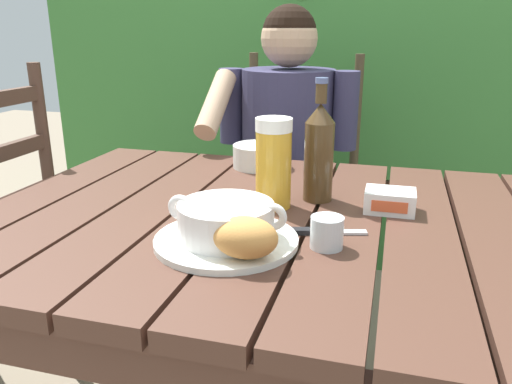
% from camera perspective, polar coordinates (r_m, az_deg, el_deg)
% --- Properties ---
extents(dining_table, '(1.29, 0.93, 0.73)m').
position_cam_1_polar(dining_table, '(1.10, 2.43, -6.91)').
color(dining_table, '#4A2D22').
rests_on(dining_table, ground_plane).
extents(hedge_backdrop, '(2.94, 1.00, 2.18)m').
position_cam_1_polar(hedge_backdrop, '(2.64, 10.44, 16.86)').
color(hedge_backdrop, '#387333').
rests_on(hedge_backdrop, ground_plane).
extents(chair_near_diner, '(0.46, 0.47, 1.01)m').
position_cam_1_polar(chair_near_diner, '(2.01, 4.40, 0.24)').
color(chair_near_diner, '#453925').
rests_on(chair_near_diner, ground_plane).
extents(person_eating, '(0.48, 0.47, 1.18)m').
position_cam_1_polar(person_eating, '(1.76, 3.16, 4.62)').
color(person_eating, '#333150').
rests_on(person_eating, ground_plane).
extents(serving_plate, '(0.26, 0.26, 0.01)m').
position_cam_1_polar(serving_plate, '(0.93, -3.37, -5.46)').
color(serving_plate, white).
rests_on(serving_plate, dining_table).
extents(soup_bowl, '(0.23, 0.18, 0.07)m').
position_cam_1_polar(soup_bowl, '(0.91, -3.42, -3.14)').
color(soup_bowl, white).
rests_on(soup_bowl, serving_plate).
extents(bread_roll, '(0.11, 0.08, 0.07)m').
position_cam_1_polar(bread_roll, '(0.83, -1.09, -5.17)').
color(bread_roll, '#CE8B45').
rests_on(bread_roll, serving_plate).
extents(beer_glass, '(0.08, 0.08, 0.20)m').
position_cam_1_polar(beer_glass, '(1.09, 1.99, 3.28)').
color(beer_glass, gold).
rests_on(beer_glass, dining_table).
extents(beer_bottle, '(0.07, 0.07, 0.28)m').
position_cam_1_polar(beer_bottle, '(1.14, 7.15, 4.67)').
color(beer_bottle, '#47331B').
rests_on(beer_bottle, dining_table).
extents(water_glass_small, '(0.06, 0.06, 0.06)m').
position_cam_1_polar(water_glass_small, '(0.91, 8.02, -4.54)').
color(water_glass_small, silver).
rests_on(water_glass_small, dining_table).
extents(butter_tub, '(0.11, 0.08, 0.05)m').
position_cam_1_polar(butter_tub, '(1.12, 14.90, -0.97)').
color(butter_tub, white).
rests_on(butter_tub, dining_table).
extents(table_knife, '(0.16, 0.06, 0.01)m').
position_cam_1_polar(table_knife, '(0.98, 6.83, -4.47)').
color(table_knife, silver).
rests_on(table_knife, dining_table).
extents(diner_bowl, '(0.15, 0.15, 0.06)m').
position_cam_1_polar(diner_bowl, '(1.42, 0.34, 4.10)').
color(diner_bowl, white).
rests_on(diner_bowl, dining_table).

